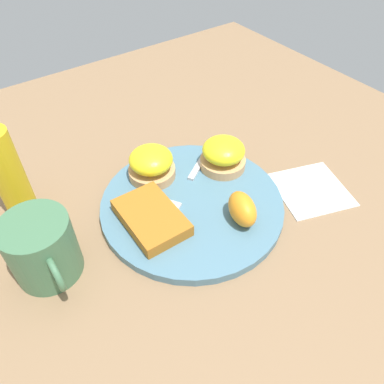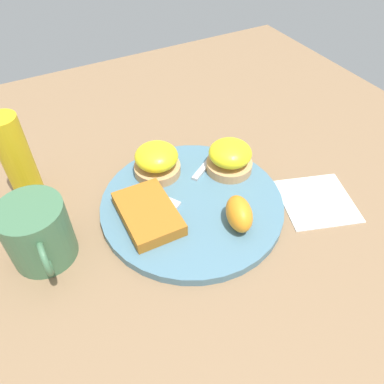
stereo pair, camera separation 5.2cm
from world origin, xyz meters
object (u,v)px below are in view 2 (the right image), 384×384
Objects in this scene: orange_wedge at (239,214)px; sandwich_benedict_right at (157,161)px; fork at (191,183)px; condiment_bottle at (17,160)px; hashbrown_patty at (147,212)px; sandwich_benedict_left at (230,157)px; cup at (38,233)px.

sandwich_benedict_right is at bearing -160.38° from orange_wedge.
sandwich_benedict_right is 0.07m from fork.
hashbrown_patty is at bearing 45.33° from condiment_bottle.
fork is at bearing -88.29° from sandwich_benedict_left.
fork is 1.31× the size of condiment_bottle.
sandwich_benedict_left is 0.08m from fork.
sandwich_benedict_right is 0.17m from orange_wedge.
cup is 0.13m from condiment_bottle.
hashbrown_patty is 1.85× the size of orange_wedge.
fork is (-0.03, 0.09, -0.01)m from hashbrown_patty.
fork is at bearing 64.80° from condiment_bottle.
sandwich_benedict_left is 0.31m from cup.
sandwich_benedict_left is 0.33m from condiment_bottle.
fork is (0.00, -0.07, -0.02)m from sandwich_benedict_left.
fork is at bearing -169.62° from orange_wedge.
sandwich_benedict_left reaches higher than hashbrown_patty.
hashbrown_patty is 0.95× the size of cup.
cup is at bearing -86.42° from sandwich_benedict_left.
sandwich_benedict_right is at bearing -114.07° from sandwich_benedict_left.
sandwich_benedict_left is at bearing 70.62° from condiment_bottle.
cup is at bearing -109.11° from orange_wedge.
sandwich_benedict_right is at bearing 73.34° from condiment_bottle.
cup is at bearing -2.37° from condiment_bottle.
condiment_bottle is at bearing 177.63° from cup.
orange_wedge is 0.27m from cup.
condiment_bottle is at bearing -134.67° from hashbrown_patty.
cup is (0.02, -0.24, 0.03)m from fork.
condiment_bottle is at bearing -106.66° from sandwich_benedict_right.
sandwich_benedict_left is 1.00× the size of sandwich_benedict_right.
fork is at bearing 109.14° from hashbrown_patty.
fork is (0.05, 0.04, -0.02)m from sandwich_benedict_right.
orange_wedge is at bearing 70.89° from cup.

